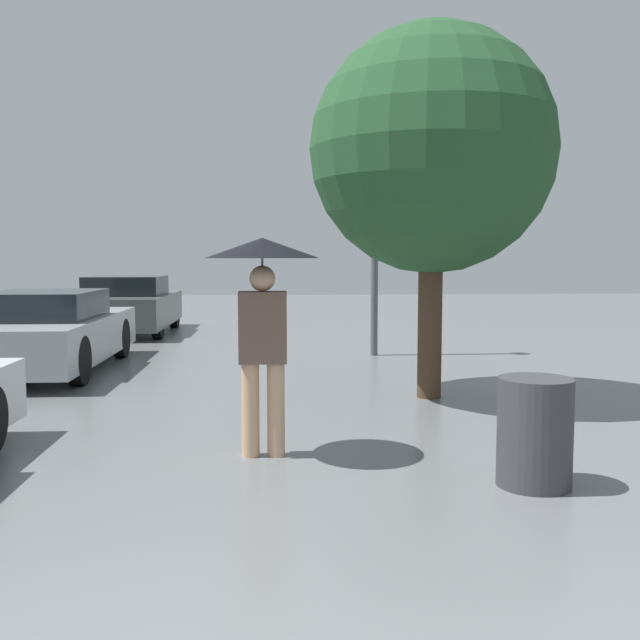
% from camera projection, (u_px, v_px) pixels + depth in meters
% --- Properties ---
extents(pedestrian, '(0.95, 0.95, 1.81)m').
position_uv_depth(pedestrian, '(262.00, 289.00, 5.83)').
color(pedestrian, tan).
rests_on(pedestrian, ground_plane).
extents(parked_car_middle, '(1.72, 4.17, 1.17)m').
position_uv_depth(parked_car_middle, '(48.00, 332.00, 10.37)').
color(parked_car_middle, '#9EA3A8').
rests_on(parked_car_middle, ground_plane).
extents(parked_car_farthest, '(1.80, 3.89, 1.25)m').
position_uv_depth(parked_car_farthest, '(129.00, 306.00, 15.52)').
color(parked_car_farthest, '#4C514C').
rests_on(parked_car_farthest, ground_plane).
extents(tree, '(2.83, 2.83, 4.30)m').
position_uv_depth(tree, '(432.00, 152.00, 8.20)').
color(tree, '#473323').
rests_on(tree, ground_plane).
extents(street_lamp, '(0.31, 0.31, 4.90)m').
position_uv_depth(street_lamp, '(375.00, 171.00, 11.79)').
color(street_lamp, '#515456').
rests_on(street_lamp, ground_plane).
extents(trash_bin, '(0.54, 0.54, 0.79)m').
position_uv_depth(trash_bin, '(535.00, 432.00, 5.15)').
color(trash_bin, '#38383D').
rests_on(trash_bin, ground_plane).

